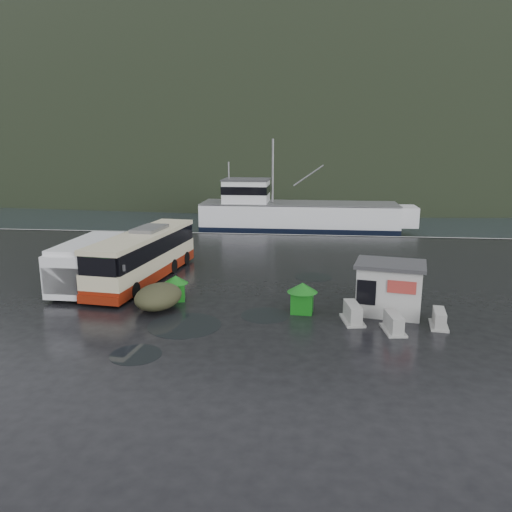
# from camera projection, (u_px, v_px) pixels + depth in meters

# --- Properties ---
(ground) EXTENTS (160.00, 160.00, 0.00)m
(ground) POSITION_uv_depth(u_px,v_px,m) (192.00, 303.00, 26.05)
(ground) COLOR black
(ground) RESTS_ON ground
(harbor_water) EXTENTS (300.00, 180.00, 0.02)m
(harbor_water) POSITION_uv_depth(u_px,v_px,m) (288.00, 173.00, 132.64)
(harbor_water) COLOR black
(harbor_water) RESTS_ON ground
(quay_edge) EXTENTS (160.00, 0.60, 1.50)m
(quay_edge) POSITION_uv_depth(u_px,v_px,m) (243.00, 234.00, 45.43)
(quay_edge) COLOR #999993
(quay_edge) RESTS_ON ground
(headland) EXTENTS (780.00, 540.00, 570.00)m
(headland) POSITION_uv_depth(u_px,v_px,m) (318.00, 157.00, 267.25)
(headland) COLOR black
(headland) RESTS_ON ground
(coach_bus) EXTENTS (4.07, 11.34, 3.13)m
(coach_bus) POSITION_uv_depth(u_px,v_px,m) (146.00, 279.00, 30.42)
(coach_bus) COLOR beige
(coach_bus) RESTS_ON ground
(white_van) EXTENTS (2.37, 6.64, 2.77)m
(white_van) POSITION_uv_depth(u_px,v_px,m) (91.00, 287.00, 28.85)
(white_van) COLOR white
(white_van) RESTS_ON ground
(waste_bin_left) EXTENTS (1.15, 1.15, 1.34)m
(waste_bin_left) POSITION_uv_depth(u_px,v_px,m) (176.00, 300.00, 26.51)
(waste_bin_left) COLOR #116314
(waste_bin_left) RESTS_ON ground
(waste_bin_right) EXTENTS (1.16, 1.16, 1.51)m
(waste_bin_right) POSITION_uv_depth(u_px,v_px,m) (302.00, 312.00, 24.60)
(waste_bin_right) COLOR #116314
(waste_bin_right) RESTS_ON ground
(dome_tent) EXTENTS (2.53, 3.31, 1.22)m
(dome_tent) POSITION_uv_depth(u_px,v_px,m) (159.00, 308.00, 25.20)
(dome_tent) COLOR #34341F
(dome_tent) RESTS_ON ground
(ticket_kiosk) EXTENTS (3.69, 3.08, 2.55)m
(ticket_kiosk) POSITION_uv_depth(u_px,v_px,m) (388.00, 313.00, 24.48)
(ticket_kiosk) COLOR #B9B9B4
(ticket_kiosk) RESTS_ON ground
(jersey_barrier_a) EXTENTS (1.03, 1.74, 0.82)m
(jersey_barrier_a) POSITION_uv_depth(u_px,v_px,m) (393.00, 331.00, 22.10)
(jersey_barrier_a) COLOR #999993
(jersey_barrier_a) RESTS_ON ground
(jersey_barrier_b) EXTENTS (1.13, 1.86, 0.87)m
(jersey_barrier_b) POSITION_uv_depth(u_px,v_px,m) (352.00, 322.00, 23.30)
(jersey_barrier_b) COLOR #999993
(jersey_barrier_b) RESTS_ON ground
(jersey_barrier_c) EXTENTS (0.99, 1.64, 0.77)m
(jersey_barrier_c) POSITION_uv_depth(u_px,v_px,m) (438.00, 326.00, 22.68)
(jersey_barrier_c) COLOR #999993
(jersey_barrier_c) RESTS_ON ground
(fishing_trawler) EXTENTS (24.61, 5.52, 9.83)m
(fishing_trawler) POSITION_uv_depth(u_px,v_px,m) (299.00, 220.00, 53.67)
(fishing_trawler) COLOR white
(fishing_trawler) RESTS_ON ground
(puddles) EXTENTS (9.23, 14.64, 0.01)m
(puddles) POSITION_uv_depth(u_px,v_px,m) (228.00, 314.00, 24.27)
(puddles) COLOR black
(puddles) RESTS_ON ground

